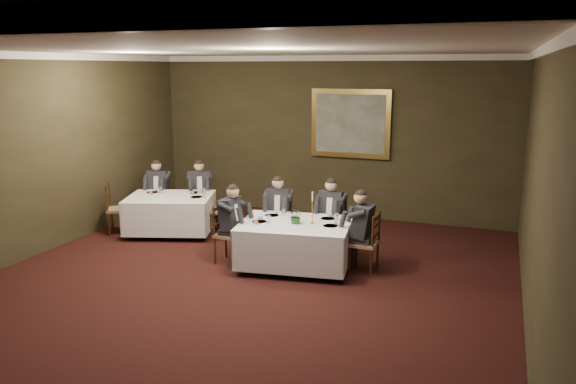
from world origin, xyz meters
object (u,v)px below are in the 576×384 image
Objects in this scene: chair_sec_endleft at (119,219)px; candlestick at (312,212)px; chair_main_backright at (332,236)px; painting at (351,124)px; table_main at (295,241)px; chair_sec_backright at (201,209)px; centerpiece at (296,215)px; diner_main_backright at (332,224)px; diner_sec_backright at (200,199)px; diner_main_endright at (364,242)px; table_second at (170,212)px; diner_main_endleft at (229,233)px; diner_sec_backleft at (159,199)px; chair_main_backleft at (279,233)px; chair_main_endright at (364,255)px; chair_sec_endright at (223,220)px; chair_sec_backleft at (160,209)px; chair_main_endleft at (229,246)px; diner_main_backleft at (279,221)px.

candlestick is at bearing 53.75° from chair_sec_endleft.
chair_main_backright is 0.58× the size of painting.
chair_sec_backright is (-2.84, 1.88, -0.17)m from table_main.
painting reaches higher than centerpiece.
diner_sec_backright is (-3.17, 0.89, 0.00)m from diner_main_backright.
diner_sec_backright is 2.49× the size of candlestick.
diner_main_endright is at bearing 11.41° from centerpiece.
table_second is 1.46× the size of diner_main_endleft.
diner_main_backright reaches higher than candlestick.
chair_main_backleft is at bearing 152.82° from diner_sec_backleft.
chair_sec_endright is (-3.12, 1.10, 0.00)m from chair_main_endright.
chair_sec_backleft is at bearing -3.57° from chair_main_backright.
chair_main_endleft is at bearing 101.81° from diner_main_endright.
diner_main_backleft is 1.35× the size of chair_sec_backright.
chair_main_backright is at bearing -178.74° from diner_main_backleft.
chair_sec_backright is 1.00× the size of chair_sec_endleft.
diner_main_endright reaches higher than chair_sec_endright.
diner_main_backright is 1.86m from diner_main_endleft.
chair_sec_endleft is (-2.84, 0.76, 0.00)m from chair_main_endleft.
table_main is 2.37m from chair_sec_endright.
painting reaches higher than candlestick.
diner_main_backleft is 1.26m from candlestick.
chair_sec_backleft is at bearing 158.77° from candlestick.
chair_sec_backright is 1.85× the size of candlestick.
chair_main_backleft is (2.36, -0.09, -0.17)m from table_second.
diner_main_backleft reaches higher than chair_sec_backright.
chair_main_backright is 0.74× the size of diner_main_endleft.
diner_sec_backleft is (-3.05, 0.75, 0.00)m from diner_main_backleft.
diner_sec_backleft is at bearing 76.82° from diner_main_endright.
chair_sec_backright is (-3.18, 0.90, -0.23)m from diner_main_backright.
table_main is 1.13m from diner_main_endright.
diner_main_backleft is 2.44m from diner_sec_backright.
diner_main_backright is 1.88m from chair_main_endleft.
painting is at bearing -77.09° from diner_main_backright.
diner_main_endright is (1.74, -0.68, 0.23)m from chair_main_backleft.
centerpiece is at bearing -52.76° from table_main.
chair_main_backright is 1.87m from chair_main_endleft.
diner_sec_backleft is 1.00× the size of diner_sec_backright.
diner_main_backright is at bearing 179.91° from chair_main_backleft.
diner_sec_backright is at bearing -138.13° from diner_main_endleft.
diner_main_backright is 4.07m from chair_sec_backleft.
diner_main_backright is 0.77× the size of painting.
painting is (2.83, 1.57, 1.55)m from diner_sec_backright.
diner_sec_backright is at bearing -138.32° from chair_main_endleft.
diner_main_backright is 1.35× the size of chair_main_endright.
chair_sec_backright is (-1.72, 2.05, -0.23)m from diner_main_endleft.
chair_main_endleft is 1.58m from candlestick.
chair_main_endright is (1.13, 0.17, -0.17)m from table_main.
chair_main_backleft is at bearing 126.25° from centerpiece.
chair_main_backleft is 1.00m from diner_main_backright.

